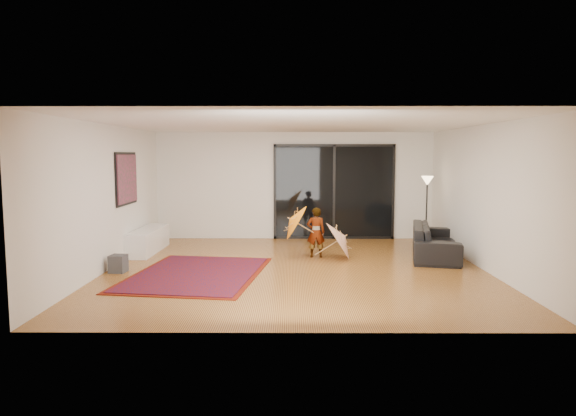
{
  "coord_description": "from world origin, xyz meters",
  "views": [
    {
      "loc": [
        -0.1,
        -9.5,
        2.15
      ],
      "look_at": [
        -0.15,
        0.48,
        1.1
      ],
      "focal_mm": 32.0,
      "sensor_mm": 36.0,
      "label": 1
    }
  ],
  "objects_px": {
    "media_console": "(148,240)",
    "child": "(316,232)",
    "sofa": "(435,241)",
    "ottoman": "(437,253)"
  },
  "relations": [
    {
      "from": "sofa",
      "to": "child",
      "type": "xyz_separation_m",
      "value": [
        -2.52,
        -0.07,
        0.19
      ]
    },
    {
      "from": "media_console",
      "to": "child",
      "type": "xyz_separation_m",
      "value": [
        3.68,
        -0.58,
        0.27
      ]
    },
    {
      "from": "media_console",
      "to": "sofa",
      "type": "distance_m",
      "value": 6.22
    },
    {
      "from": "media_console",
      "to": "ottoman",
      "type": "xyz_separation_m",
      "value": [
        6.05,
        -1.17,
        -0.06
      ]
    },
    {
      "from": "sofa",
      "to": "child",
      "type": "bearing_deg",
      "value": 104.64
    },
    {
      "from": "ottoman",
      "to": "sofa",
      "type": "bearing_deg",
      "value": 77.65
    },
    {
      "from": "sofa",
      "to": "ottoman",
      "type": "bearing_deg",
      "value": -179.39
    },
    {
      "from": "ottoman",
      "to": "child",
      "type": "xyz_separation_m",
      "value": [
        -2.38,
        0.59,
        0.33
      ]
    },
    {
      "from": "child",
      "to": "media_console",
      "type": "bearing_deg",
      "value": -10.34
    },
    {
      "from": "media_console",
      "to": "child",
      "type": "bearing_deg",
      "value": -7.71
    }
  ]
}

